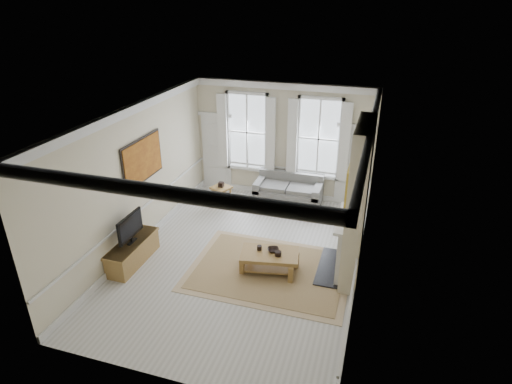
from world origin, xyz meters
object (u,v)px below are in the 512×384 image
(coffee_table, at_px, (270,256))
(sofa, at_px, (289,192))
(tv_stand, at_px, (133,252))
(side_table, at_px, (221,190))

(coffee_table, bearing_deg, sofa, 85.81)
(sofa, height_order, tv_stand, sofa)
(side_table, height_order, coffee_table, side_table)
(side_table, bearing_deg, coffee_table, -51.00)
(side_table, relative_size, coffee_table, 0.46)
(side_table, xyz_separation_m, tv_stand, (-0.87, -3.28, -0.21))
(tv_stand, bearing_deg, coffee_table, 10.93)
(sofa, bearing_deg, tv_stand, -123.91)
(side_table, height_order, tv_stand, side_table)
(coffee_table, relative_size, tv_stand, 0.90)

